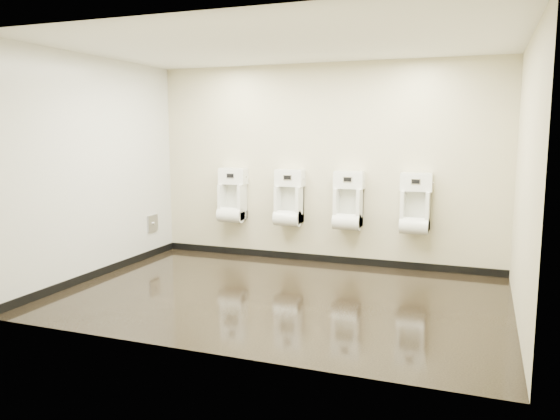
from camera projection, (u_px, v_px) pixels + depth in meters
The scene contains 14 objects.
ground at pixel (280, 295), 6.25m from camera, with size 5.00×3.50×0.00m, color black.
ceiling at pixel (280, 43), 5.85m from camera, with size 5.00×3.50×0.00m, color silver.
back_wall at pixel (323, 165), 7.68m from camera, with size 5.00×0.02×2.80m, color beige.
front_wall at pixel (205, 189), 4.43m from camera, with size 5.00×0.02×2.80m, color beige.
left_wall at pixel (95, 168), 6.92m from camera, with size 0.02×3.50×2.80m, color beige.
right_wall at pixel (526, 181), 5.19m from camera, with size 0.02×3.50×2.80m, color beige.
tile_overlay_left at pixel (96, 168), 6.92m from camera, with size 0.01×3.50×2.80m, color silver.
skirting_back at pixel (322, 258), 7.86m from camera, with size 5.00×0.02×0.10m, color black.
skirting_left at pixel (101, 272), 7.11m from camera, with size 0.02×3.50×0.10m, color black.
access_panel at pixel (153, 223), 8.15m from camera, with size 0.04×0.25×0.25m.
urinal_0 at pixel (232, 199), 8.09m from camera, with size 0.42×0.32×0.79m.
urinal_1 at pixel (289, 202), 7.78m from camera, with size 0.42×0.32×0.79m.
urinal_2 at pixel (348, 205), 7.49m from camera, with size 0.42×0.32×0.79m.
urinal_3 at pixel (415, 208), 7.17m from camera, with size 0.42×0.32×0.79m.
Camera 1 is at (2.12, -5.67, 1.87)m, focal length 35.00 mm.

